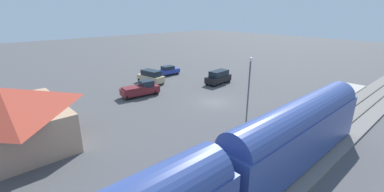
{
  "coord_description": "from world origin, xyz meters",
  "views": [
    {
      "loc": [
        -21.58,
        23.45,
        11.54
      ],
      "look_at": [
        1.74,
        2.39,
        1.0
      ],
      "focal_mm": 23.59,
      "sensor_mm": 36.0,
      "label": 1
    }
  ],
  "objects": [
    {
      "name": "suv_tan",
      "position": [
        13.8,
        0.86,
        1.15
      ],
      "size": [
        5.15,
        2.98,
        2.22
      ],
      "color": "#C6B284",
      "rests_on": "ground"
    },
    {
      "name": "suv_black",
      "position": [
        5.9,
        -7.34,
        1.15
      ],
      "size": [
        2.37,
        5.05,
        2.22
      ],
      "color": "black",
      "rests_on": "ground"
    },
    {
      "name": "station_building",
      "position": [
        4.0,
        22.0,
        2.89
      ],
      "size": [
        11.01,
        9.63,
        5.58
      ],
      "color": "tan",
      "rests_on": "ground"
    },
    {
      "name": "pedestrian_on_platform",
      "position": [
        -10.7,
        5.99,
        1.28
      ],
      "size": [
        0.36,
        0.36,
        1.71
      ],
      "color": "#333338",
      "rests_on": "platform"
    },
    {
      "name": "pedestrian_waiting_far",
      "position": [
        -10.49,
        -2.95,
        1.28
      ],
      "size": [
        0.36,
        0.36,
        1.71
      ],
      "color": "#333338",
      "rests_on": "platform"
    },
    {
      "name": "platform",
      "position": [
        -10.0,
        0.0,
        0.15
      ],
      "size": [
        3.2,
        46.0,
        0.3
      ],
      "color": "#A8A399",
      "rests_on": "ground"
    },
    {
      "name": "railway_track",
      "position": [
        -14.0,
        0.0,
        0.09
      ],
      "size": [
        4.8,
        70.0,
        0.3
      ],
      "color": "slate",
      "rests_on": "ground"
    },
    {
      "name": "pickup_maroon",
      "position": [
        8.97,
        5.76,
        1.03
      ],
      "size": [
        2.63,
        5.6,
        2.14
      ],
      "color": "maroon",
      "rests_on": "ground"
    },
    {
      "name": "sedan_blue",
      "position": [
        16.51,
        -4.72,
        0.88
      ],
      "size": [
        2.01,
        4.57,
        1.74
      ],
      "color": "#283D9E",
      "rests_on": "ground"
    },
    {
      "name": "light_pole_near_platform",
      "position": [
        -7.2,
        2.68,
        4.65
      ],
      "size": [
        0.44,
        0.44,
        7.33
      ],
      "color": "#515156",
      "rests_on": "ground"
    },
    {
      "name": "ground_plane",
      "position": [
        0.0,
        0.0,
        0.0
      ],
      "size": [
        200.0,
        200.0,
        0.0
      ],
      "primitive_type": "plane",
      "color": "#4C4C4F"
    }
  ]
}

